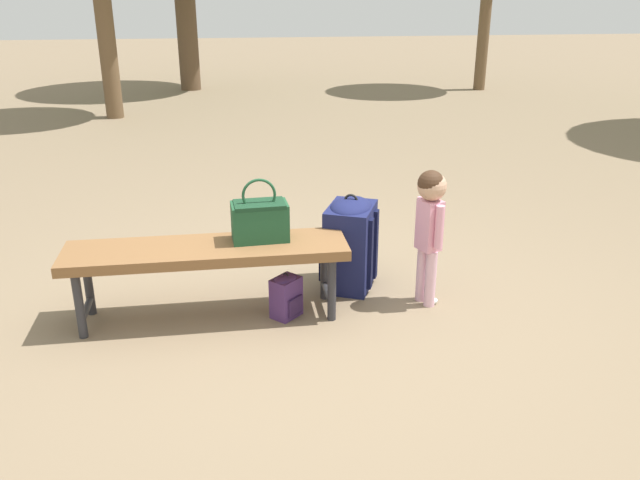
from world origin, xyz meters
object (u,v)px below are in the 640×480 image
Objects in this scene: park_bench at (207,255)px; child_standing at (430,217)px; handbag at (260,219)px; backpack_large at (350,241)px; backpack_small at (286,295)px.

park_bench is 1.31m from child_standing.
handbag is at bearing 10.69° from park_bench.
handbag is at bearing 177.63° from child_standing.
backpack_large reaches higher than backpack_small.
handbag is (0.31, 0.06, 0.18)m from park_bench.
handbag is 0.68m from backpack_large.
child_standing reaches higher than park_bench.
child_standing is (0.99, -0.04, -0.02)m from handbag.
backpack_small is (0.13, -0.11, -0.44)m from handbag.
park_bench is at bearing -179.23° from child_standing.
backpack_small is at bearing -39.28° from handbag.
park_bench is 0.51m from backpack_small.
park_bench is 5.73× the size of backpack_small.
park_bench is at bearing -169.31° from handbag.
backpack_small is at bearing -175.39° from child_standing.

